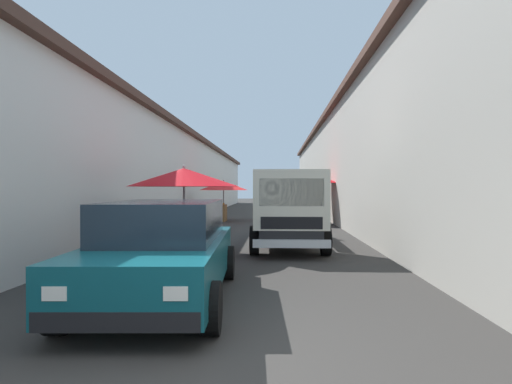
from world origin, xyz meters
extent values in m
plane|color=#33302D|center=(13.50, 0.00, 0.00)|extent=(90.00, 90.00, 0.00)
cube|color=silver|center=(15.75, 6.99, 2.16)|extent=(49.50, 7.00, 4.32)
cube|color=#4C3328|center=(15.75, 6.99, 4.44)|extent=(49.80, 7.50, 0.24)
cube|color=#A39E93|center=(15.75, -6.99, 2.65)|extent=(49.50, 7.00, 5.31)
cube|color=#4C3328|center=(15.75, -6.99, 5.43)|extent=(49.80, 7.50, 0.24)
cylinder|color=#9E9EA3|center=(14.77, -2.58, 1.16)|extent=(0.06, 0.06, 2.32)
cone|color=red|center=(14.77, -2.58, 2.10)|extent=(2.31, 2.31, 0.42)
sphere|color=#9E9EA3|center=(14.77, -2.58, 2.36)|extent=(0.07, 0.07, 0.07)
cube|color=brown|center=(14.56, -2.71, 0.42)|extent=(0.95, 0.57, 0.83)
sphere|color=orange|center=(14.80, -2.87, 0.93)|extent=(0.09, 0.09, 0.09)
sphere|color=orange|center=(14.66, -2.53, 0.88)|extent=(0.09, 0.09, 0.09)
sphere|color=orange|center=(14.67, -2.71, 0.88)|extent=(0.09, 0.09, 0.09)
sphere|color=orange|center=(14.30, -2.72, 0.88)|extent=(0.09, 0.09, 0.09)
sphere|color=orange|center=(14.38, -2.87, 0.88)|extent=(0.09, 0.09, 0.09)
sphere|color=orange|center=(14.37, -2.70, 0.88)|extent=(0.09, 0.09, 0.09)
cylinder|color=#9E9EA3|center=(6.02, 1.40, 1.07)|extent=(0.06, 0.06, 2.14)
cone|color=red|center=(6.02, 1.40, 1.91)|extent=(2.69, 2.69, 0.45)
sphere|color=#9E9EA3|center=(6.02, 1.40, 2.18)|extent=(0.07, 0.07, 0.07)
cube|color=brown|center=(6.25, 1.39, 0.36)|extent=(0.97, 0.78, 0.73)
sphere|color=orange|center=(5.92, 1.58, 0.77)|extent=(0.09, 0.09, 0.09)
sphere|color=orange|center=(6.32, 1.12, 0.83)|extent=(0.09, 0.09, 0.09)
sphere|color=orange|center=(6.46, 1.46, 0.77)|extent=(0.09, 0.09, 0.09)
cylinder|color=#9E9EA3|center=(16.14, 1.80, 1.00)|extent=(0.06, 0.06, 2.00)
cone|color=red|center=(16.14, 1.80, 1.78)|extent=(2.45, 2.45, 0.44)
sphere|color=#9E9EA3|center=(16.14, 1.80, 2.04)|extent=(0.07, 0.07, 0.07)
cube|color=brown|center=(15.96, 1.96, 0.41)|extent=(0.97, 0.59, 0.83)
sphere|color=orange|center=(15.90, 2.01, 0.92)|extent=(0.09, 0.09, 0.09)
sphere|color=orange|center=(15.85, 2.02, 0.87)|extent=(0.09, 0.09, 0.09)
sphere|color=orange|center=(15.99, 1.79, 0.87)|extent=(0.09, 0.09, 0.09)
sphere|color=orange|center=(15.86, 2.05, 0.87)|extent=(0.09, 0.09, 0.09)
sphere|color=orange|center=(15.77, 2.04, 0.87)|extent=(0.09, 0.09, 0.09)
cube|color=#0F4C56|center=(2.32, 0.82, 0.57)|extent=(3.98, 1.92, 0.64)
cube|color=#19232D|center=(2.47, 0.82, 1.17)|extent=(2.42, 1.63, 0.56)
cube|color=black|center=(0.41, 0.72, 0.35)|extent=(0.19, 1.65, 0.20)
cube|color=silver|center=(0.43, 0.13, 0.63)|extent=(0.07, 0.24, 0.14)
cube|color=silver|center=(0.36, 1.30, 0.63)|extent=(0.07, 0.24, 0.14)
cylinder|color=black|center=(1.04, -0.11, 0.30)|extent=(0.61, 0.23, 0.60)
cylinder|color=black|center=(0.95, 1.61, 0.30)|extent=(0.61, 0.23, 0.60)
cylinder|color=black|center=(3.69, 0.03, 0.30)|extent=(0.61, 0.23, 0.60)
cylinder|color=black|center=(3.60, 1.75, 0.30)|extent=(0.61, 0.23, 0.60)
cube|color=black|center=(7.90, -1.16, 0.50)|extent=(4.82, 1.52, 0.36)
cube|color=beige|center=(6.26, -1.18, 1.38)|extent=(1.56, 1.77, 1.40)
cube|color=#19232D|center=(5.53, -1.19, 1.55)|extent=(0.08, 1.47, 0.63)
cube|color=#19232D|center=(6.26, -1.18, 1.55)|extent=(1.06, 1.79, 0.45)
cube|color=black|center=(5.52, -1.19, 0.86)|extent=(0.08, 1.40, 0.28)
cube|color=silver|center=(5.44, -1.19, 0.40)|extent=(0.14, 1.75, 0.18)
cube|color=gray|center=(8.72, -1.97, 0.93)|extent=(3.16, 0.10, 0.50)
cube|color=gray|center=(8.70, -0.33, 0.93)|extent=(3.16, 0.10, 0.50)
cube|color=gray|center=(10.27, -1.13, 0.93)|extent=(0.08, 1.65, 0.50)
cylinder|color=black|center=(6.27, -2.05, 0.36)|extent=(0.72, 0.23, 0.72)
cylinder|color=black|center=(6.25, -0.30, 0.36)|extent=(0.72, 0.23, 0.72)
cylinder|color=black|center=(9.35, -2.02, 0.36)|extent=(0.72, 0.23, 0.72)
cylinder|color=black|center=(9.33, -0.27, 0.36)|extent=(0.72, 0.23, 0.72)
cylinder|color=navy|center=(9.95, -1.77, 0.39)|extent=(0.14, 0.14, 0.77)
cylinder|color=navy|center=(9.84, -1.88, 0.39)|extent=(0.14, 0.14, 0.77)
cube|color=#33518C|center=(9.90, -1.83, 1.06)|extent=(0.46, 0.46, 0.58)
sphere|color=tan|center=(9.90, -1.83, 1.46)|extent=(0.21, 0.21, 0.21)
cylinder|color=#33518C|center=(10.09, -1.63, 1.09)|extent=(0.08, 0.08, 0.52)
cylinder|color=#33518C|center=(9.70, -2.02, 1.09)|extent=(0.08, 0.08, 0.52)
cylinder|color=#665B4C|center=(17.76, -1.15, 0.39)|extent=(0.14, 0.14, 0.77)
cylinder|color=#665B4C|center=(17.92, -1.15, 0.39)|extent=(0.14, 0.14, 0.77)
cube|color=#4C8C59|center=(17.84, -1.15, 1.06)|extent=(0.45, 0.20, 0.58)
sphere|color=#A57A5B|center=(17.84, -1.15, 1.46)|extent=(0.21, 0.21, 0.21)
cylinder|color=#4C8C59|center=(17.57, -1.15, 1.09)|extent=(0.08, 0.08, 0.52)
cylinder|color=#4C8C59|center=(18.12, -1.15, 1.09)|extent=(0.08, 0.08, 0.52)
camera|label=1|loc=(-3.27, -0.83, 1.65)|focal=27.17mm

